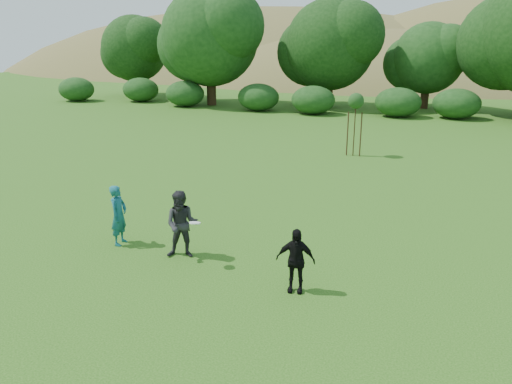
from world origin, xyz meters
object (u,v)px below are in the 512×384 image
player_teal (119,215)px  player_grey (182,225)px  player_black (295,260)px  sapling (356,103)px

player_teal → player_grey: bearing=-99.7°
player_grey → player_black: (3.08, -0.68, -0.14)m
player_teal → player_black: player_teal is taller
player_grey → sapling: sapling is taller
player_grey → sapling: size_ratio=0.60×
player_grey → sapling: bearing=62.7°
player_grey → player_black: bearing=-31.2°
player_black → sapling: size_ratio=0.50×
player_grey → player_teal: bearing=157.7°
player_teal → sapling: bearing=-23.3°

